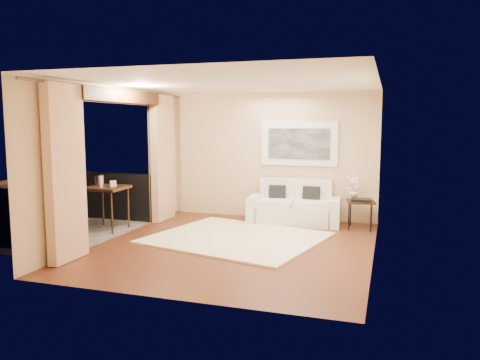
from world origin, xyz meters
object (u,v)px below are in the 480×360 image
at_px(side_table, 361,204).
at_px(balcony_chair_near, 63,210).
at_px(sofa, 294,208).
at_px(orchid, 354,187).
at_px(bistro_table, 107,190).
at_px(balcony_chair_far, 58,205).
at_px(ice_bucket, 99,180).

bearing_deg(side_table, balcony_chair_near, -148.37).
distance_m(sofa, orchid, 1.28).
relative_size(side_table, bistro_table, 0.71).
relative_size(sofa, balcony_chair_far, 2.12).
bearing_deg(sofa, ice_bucket, -159.75).
bearing_deg(ice_bucket, balcony_chair_far, -138.31).
height_order(orchid, balcony_chair_near, orchid).
bearing_deg(bistro_table, balcony_chair_near, -88.70).
bearing_deg(sofa, side_table, -9.51).
bearing_deg(balcony_chair_near, sofa, 47.90).
bearing_deg(side_table, orchid, 146.08).
height_order(sofa, ice_bucket, ice_bucket).
height_order(balcony_chair_near, ice_bucket, balcony_chair_near).
xyz_separation_m(sofa, balcony_chair_near, (-3.30, -2.98, 0.30)).
bearing_deg(balcony_chair_near, bistro_table, 97.18).
bearing_deg(ice_bucket, bistro_table, -17.91).
height_order(side_table, balcony_chair_near, balcony_chair_near).
relative_size(sofa, bistro_table, 2.26).
distance_m(sofa, bistro_table, 3.76).
xyz_separation_m(bistro_table, balcony_chair_far, (-0.78, -0.46, -0.24)).
bearing_deg(ice_bucket, orchid, 18.69).
bearing_deg(balcony_chair_near, balcony_chair_far, 139.51).
height_order(sofa, bistro_table, sofa).
relative_size(side_table, balcony_chair_far, 0.66).
xyz_separation_m(orchid, bistro_table, (-4.52, -1.66, -0.05)).
bearing_deg(sofa, balcony_chair_near, -142.30).
xyz_separation_m(sofa, bistro_table, (-3.33, -1.68, 0.45)).
height_order(sofa, balcony_chair_far, balcony_chair_far).
xyz_separation_m(sofa, side_table, (1.33, -0.12, 0.18)).
bearing_deg(side_table, ice_bucket, -162.94).
bearing_deg(bistro_table, orchid, 20.14).
xyz_separation_m(balcony_chair_far, ice_bucket, (0.58, 0.52, 0.43)).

